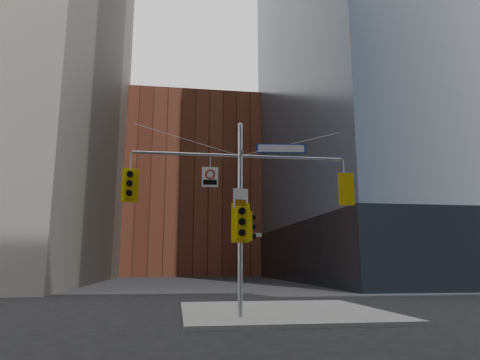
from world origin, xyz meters
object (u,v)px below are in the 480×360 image
object	(u,v)px
signal_assembly	(240,197)
street_sign_blade	(281,149)
regulatory_sign_arm	(210,176)
traffic_light_west_arm	(130,184)
traffic_light_pole_side	(249,226)
traffic_light_east_arm	(345,190)
traffic_light_pole_front	(241,222)

from	to	relation	value
signal_assembly	street_sign_blade	xyz separation A→B (m)	(1.60, 0.00, 1.93)
signal_assembly	regulatory_sign_arm	bearing A→B (deg)	-178.98
traffic_light_west_arm	traffic_light_pole_side	bearing A→B (deg)	-2.65
traffic_light_east_arm	traffic_light_pole_side	world-z (taller)	traffic_light_east_arm
traffic_light_west_arm	traffic_light_pole_side	world-z (taller)	traffic_light_west_arm
traffic_light_west_arm	regulatory_sign_arm	size ratio (longest dim) A/B	1.67
traffic_light_west_arm	traffic_light_pole_front	world-z (taller)	traffic_light_west_arm
regulatory_sign_arm	traffic_light_pole_side	bearing A→B (deg)	4.23
traffic_light_pole_front	traffic_light_east_arm	bearing A→B (deg)	5.68
traffic_light_west_arm	traffic_light_pole_side	xyz separation A→B (m)	(4.34, 0.00, -1.45)
traffic_light_pole_front	regulatory_sign_arm	size ratio (longest dim) A/B	1.90
street_sign_blade	traffic_light_pole_side	bearing A→B (deg)	-174.77
signal_assembly	traffic_light_pole_front	size ratio (longest dim) A/B	5.57
traffic_light_west_arm	traffic_light_east_arm	xyz separation A→B (m)	(8.11, -0.01, 0.00)
street_sign_blade	traffic_light_pole_front	bearing A→B (deg)	-164.67
traffic_light_east_arm	regulatory_sign_arm	world-z (taller)	regulatory_sign_arm
traffic_light_east_arm	traffic_light_pole_side	bearing A→B (deg)	3.60
signal_assembly	street_sign_blade	distance (m)	2.51
traffic_light_pole_side	street_sign_blade	distance (m)	3.26
traffic_light_west_arm	street_sign_blade	xyz separation A→B (m)	(5.61, -0.01, 1.55)
street_sign_blade	regulatory_sign_arm	world-z (taller)	street_sign_blade
street_sign_blade	regulatory_sign_arm	bearing A→B (deg)	-173.76
traffic_light_pole_side	regulatory_sign_arm	distance (m)	2.34
street_sign_blade	traffic_light_east_arm	bearing A→B (deg)	5.69
traffic_light_east_arm	traffic_light_pole_side	xyz separation A→B (m)	(-3.77, 0.01, -1.45)
signal_assembly	traffic_light_east_arm	distance (m)	4.11
signal_assembly	traffic_light_east_arm	xyz separation A→B (m)	(4.10, 0.00, 0.38)
traffic_light_pole_side	regulatory_sign_arm	world-z (taller)	regulatory_sign_arm
signal_assembly	traffic_light_pole_front	world-z (taller)	signal_assembly
street_sign_blade	regulatory_sign_arm	xyz separation A→B (m)	(-2.73, -0.02, -1.18)
signal_assembly	traffic_light_east_arm	world-z (taller)	signal_assembly
traffic_light_west_arm	traffic_light_pole_side	size ratio (longest dim) A/B	1.16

